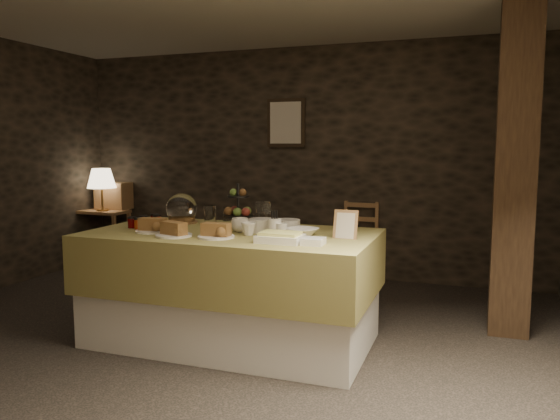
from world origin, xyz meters
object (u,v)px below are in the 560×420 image
(console_table, at_px, (102,220))
(timber_column, at_px, (515,170))
(table_lamp, at_px, (101,179))
(chair, at_px, (358,247))
(wine_rack, at_px, (114,196))
(fruit_stand, at_px, (238,210))
(buffet_table, at_px, (231,279))

(console_table, bearing_deg, timber_column, -12.60)
(console_table, bearing_deg, table_lamp, -45.00)
(chair, bearing_deg, console_table, -173.20)
(wine_rack, height_order, chair, wine_rack)
(chair, distance_m, fruit_stand, 2.08)
(table_lamp, bearing_deg, timber_column, -12.15)
(buffet_table, relative_size, table_lamp, 4.05)
(wine_rack, distance_m, timber_column, 4.83)
(buffet_table, xyz_separation_m, table_lamp, (-2.65, 1.93, 0.59))
(table_lamp, xyz_separation_m, timber_column, (4.65, -1.00, 0.22))
(table_lamp, xyz_separation_m, chair, (3.18, 0.23, -0.69))
(console_table, bearing_deg, buffet_table, -36.23)
(console_table, height_order, timber_column, timber_column)
(console_table, bearing_deg, wine_rack, 74.48)
(wine_rack, xyz_separation_m, chair, (3.18, -0.00, -0.46))
(console_table, distance_m, wine_rack, 0.35)
(table_lamp, bearing_deg, fruit_stand, -32.89)
(table_lamp, height_order, timber_column, timber_column)
(table_lamp, bearing_deg, chair, 4.07)
(timber_column, height_order, fruit_stand, timber_column)
(table_lamp, height_order, wine_rack, table_lamp)
(console_table, relative_size, fruit_stand, 1.97)
(buffet_table, height_order, chair, chair)
(table_lamp, relative_size, timber_column, 0.20)
(buffet_table, relative_size, timber_column, 0.82)
(chair, distance_m, timber_column, 2.12)
(timber_column, bearing_deg, table_lamp, 167.85)
(table_lamp, distance_m, chair, 3.26)
(timber_column, distance_m, fruit_stand, 2.18)
(table_lamp, xyz_separation_m, wine_rack, (0.00, 0.23, -0.23))
(timber_column, xyz_separation_m, fruit_stand, (-2.05, -0.68, -0.32))
(console_table, bearing_deg, chair, 3.13)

